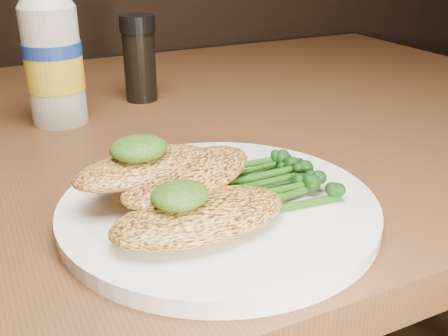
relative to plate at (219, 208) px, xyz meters
name	(u,v)px	position (x,y,z in m)	size (l,w,h in m)	color
plate	(219,208)	(0.00, 0.00, 0.00)	(0.27, 0.27, 0.01)	white
chicken_front	(200,216)	(-0.03, -0.04, 0.02)	(0.14, 0.08, 0.02)	#EDA84B
chicken_mid	(189,175)	(-0.02, 0.02, 0.03)	(0.14, 0.07, 0.02)	#EDA84B
chicken_back	(143,167)	(-0.05, 0.04, 0.03)	(0.13, 0.06, 0.02)	#EDA84B
pesto_front	(180,195)	(-0.05, -0.03, 0.04)	(0.05, 0.04, 0.02)	#0F3307
pesto_back	(139,148)	(-0.05, 0.04, 0.05)	(0.05, 0.05, 0.02)	#0F3307
broccolini_bundle	(257,181)	(0.04, 0.00, 0.02)	(0.13, 0.10, 0.02)	#225512
mayo_bottle	(51,43)	(-0.08, 0.31, 0.09)	(0.07, 0.07, 0.20)	beige
pepper_grinder	(140,59)	(0.05, 0.36, 0.05)	(0.05, 0.05, 0.12)	black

